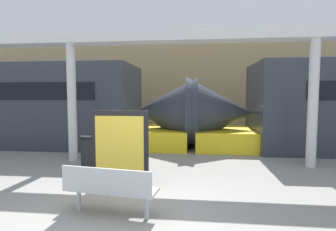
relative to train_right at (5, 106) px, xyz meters
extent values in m
plane|color=gray|center=(6.56, -6.13, -1.51)|extent=(60.00, 60.00, 0.00)
cube|color=tan|center=(6.56, 4.35, 0.99)|extent=(56.00, 0.20, 5.00)
cone|color=#2D333D|center=(8.59, 0.00, -0.20)|extent=(2.44, 2.63, 2.63)
cube|color=yellow|center=(8.82, 0.00, -1.16)|extent=(2.20, 2.46, 0.70)
cone|color=#2D333D|center=(6.56, 0.00, -0.20)|extent=(2.44, 2.63, 2.63)
cube|color=yellow|center=(6.33, 0.00, -1.16)|extent=(2.20, 2.46, 0.70)
cube|color=#ADB2B7|center=(6.37, -5.82, -1.09)|extent=(1.56, 0.65, 0.04)
cube|color=#ADB2B7|center=(6.34, -6.02, -0.88)|extent=(1.50, 0.25, 0.38)
cylinder|color=#ADB2B7|center=(5.77, -5.74, -1.31)|extent=(0.07, 0.07, 0.41)
cylinder|color=#ADB2B7|center=(6.97, -5.91, -1.31)|extent=(0.07, 0.07, 0.41)
cylinder|color=black|center=(5.01, -3.37, -1.09)|extent=(0.52, 0.52, 0.84)
cylinder|color=black|center=(5.01, -3.37, -0.64)|extent=(0.54, 0.54, 0.06)
cube|color=black|center=(6.18, -4.69, -0.69)|extent=(1.19, 0.06, 1.65)
cube|color=gold|center=(6.18, -4.73, -0.61)|extent=(1.01, 0.01, 1.25)
cylinder|color=silver|center=(4.06, -2.44, 0.20)|extent=(0.26, 0.26, 3.44)
cylinder|color=silver|center=(10.86, -2.44, 0.20)|extent=(0.26, 0.26, 3.44)
cube|color=silver|center=(4.06, -2.44, 2.06)|extent=(28.00, 0.60, 0.28)
camera|label=1|loc=(7.74, -9.86, 0.44)|focal=28.00mm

